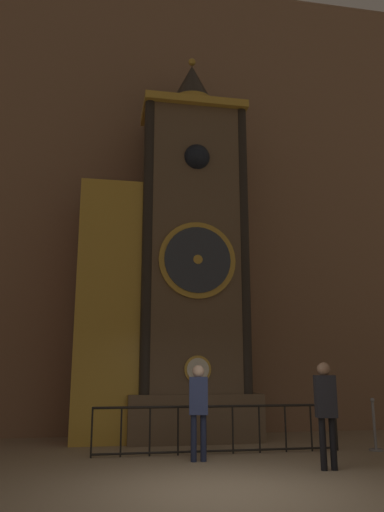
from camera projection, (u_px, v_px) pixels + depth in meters
The scene contains 7 objects.
ground_plane at pixel (226, 493), 6.69m from camera, with size 28.00×28.00×0.00m, color #847056.
cathedral_back_wall at pixel (166, 187), 14.16m from camera, with size 24.00×0.32×13.33m.
clock_tower at pixel (173, 268), 12.41m from camera, with size 4.34×1.78×10.02m.
railing_fence at pixel (219, 427), 9.86m from camera, with size 4.99×0.05×0.92m.
visitor_near at pixel (198, 402), 9.18m from camera, with size 0.37×0.27×1.70m.
visitor_far at pixel (326, 404), 8.42m from camera, with size 0.38×0.28×1.74m.
stanchion_post at pixel (375, 433), 10.22m from camera, with size 0.28×0.28×1.04m.
Camera 1 is at (-1.73, -7.03, 1.64)m, focal length 35.00 mm.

